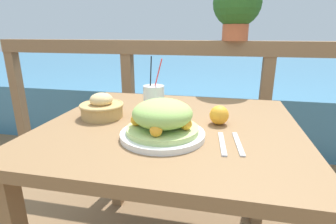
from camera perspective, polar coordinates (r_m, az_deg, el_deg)
The scene contains 10 objects.
patio_table at distance 1.07m, azimuth 0.70°, elevation -7.35°, with size 0.97×0.91×0.72m.
railing_fence at distance 1.74m, azimuth 5.59°, elevation 5.90°, with size 2.80×0.08×1.01m.
sea_backdrop at distance 4.27m, azimuth 9.37°, elevation 6.17°, with size 12.00×4.00×0.53m.
salad_plate at distance 0.87m, azimuth -1.50°, elevation -2.06°, with size 0.29×0.29×0.13m.
drink_glass at distance 1.12m, azimuth -3.09°, elevation 2.58°, with size 0.09×0.09×0.25m.
bread_basket at distance 1.12m, azimuth -14.20°, elevation 0.94°, with size 0.18×0.18×0.10m.
potted_plant at distance 1.70m, azimuth 14.81°, elevation 21.54°, with size 0.28×0.28×0.36m.
fork at distance 0.86m, azimuth 11.73°, elevation -6.70°, with size 0.03×0.18×0.00m.
knife at distance 0.87m, azimuth 15.04°, elevation -6.64°, with size 0.03×0.18×0.00m.
orange_near_basket at distance 1.03m, azimuth 11.07°, elevation -0.65°, with size 0.07×0.07×0.07m.
Camera 1 is at (0.19, -0.95, 1.06)m, focal length 28.00 mm.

